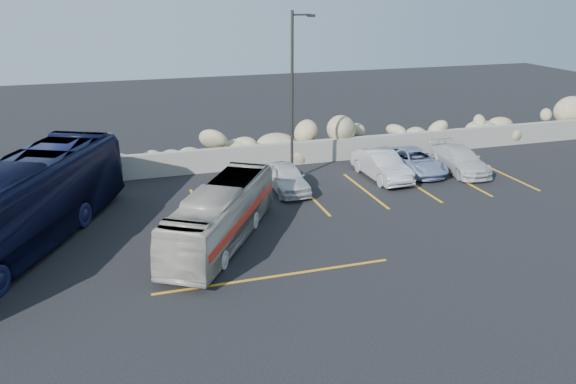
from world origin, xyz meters
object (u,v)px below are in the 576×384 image
object	(u,v)px
vintage_bus	(221,215)
tour_coach	(15,208)
car_c	(459,160)
car_d	(415,161)
car_b	(382,165)
car_a	(287,178)
lamppost	(293,93)

from	to	relation	value
vintage_bus	tour_coach	size ratio (longest dim) A/B	0.66
car_c	car_d	xyz separation A→B (m)	(-2.25, 0.59, -0.04)
car_d	tour_coach	bearing A→B (deg)	-169.12
car_b	car_d	xyz separation A→B (m)	(2.10, 0.45, -0.10)
car_a	car_d	bearing A→B (deg)	5.57
lamppost	car_d	distance (m)	7.39
tour_coach	car_c	bearing A→B (deg)	35.22
lamppost	car_b	world-z (taller)	lamppost
car_c	tour_coach	bearing A→B (deg)	-167.23
lamppost	car_c	bearing A→B (deg)	-8.13
car_d	lamppost	bearing A→B (deg)	172.72
vintage_bus	car_b	xyz separation A→B (m)	(8.98, 5.03, -0.39)
tour_coach	car_d	world-z (taller)	tour_coach
lamppost	car_b	size ratio (longest dim) A/B	1.91
vintage_bus	car_c	bearing A→B (deg)	51.24
vintage_bus	car_c	size ratio (longest dim) A/B	1.80
lamppost	vintage_bus	xyz separation A→B (m)	(-4.72, -6.11, -3.22)
car_c	vintage_bus	bearing A→B (deg)	-156.62
vintage_bus	car_c	xyz separation A→B (m)	(13.33, 4.88, -0.45)
car_a	vintage_bus	bearing A→B (deg)	-130.70
lamppost	car_b	xyz separation A→B (m)	(4.26, -1.08, -3.61)
car_a	car_c	world-z (taller)	car_a
tour_coach	vintage_bus	bearing A→B (deg)	13.95
car_d	vintage_bus	bearing A→B (deg)	-155.29
vintage_bus	car_c	world-z (taller)	vintage_bus
lamppost	car_c	world-z (taller)	lamppost
car_a	car_b	size ratio (longest dim) A/B	0.88
tour_coach	car_c	xyz separation A→B (m)	(20.39, 3.41, -1.01)
vintage_bus	car_a	bearing A→B (deg)	80.98
tour_coach	lamppost	bearing A→B (deg)	47.22
vintage_bus	car_a	distance (m)	6.18
car_b	car_d	distance (m)	2.15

